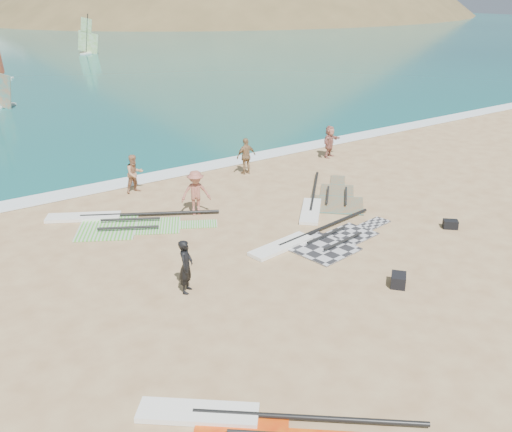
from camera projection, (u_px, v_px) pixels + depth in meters
ground at (366, 285)px, 16.10m from camera, size 300.00×300.00×0.00m
surf_line at (166, 175)px, 25.39m from camera, size 300.00×1.20×0.04m
headland_main at (246, 15)px, 159.93m from camera, size 143.00×143.00×45.00m
headland_minor at (317, 11)px, 186.26m from camera, size 70.00×70.00×28.00m
rig_grey at (316, 241)px, 18.73m from camera, size 5.76×2.57×0.20m
rig_green at (117, 222)px, 20.26m from camera, size 5.61×4.46×0.20m
rig_orange at (325, 201)px, 22.17m from camera, size 5.13×4.71×0.20m
gear_bag_near at (398, 280)px, 15.97m from camera, size 0.68×0.66×0.35m
gear_bag_far at (450, 224)px, 19.79m from camera, size 0.59×0.58×0.29m
person_wetsuit at (186, 266)px, 15.46m from camera, size 0.66×0.66×1.54m
beachgoer_left at (134, 174)px, 23.03m from camera, size 0.81×0.65×1.57m
beachgoer_mid at (196, 193)px, 20.75m from camera, size 1.23×0.96×1.68m
beachgoer_back at (246, 156)px, 25.28m from camera, size 0.97×0.43×1.63m
beachgoer_right at (330, 141)px, 27.78m from camera, size 1.53×0.94×1.57m
windsurfer_right at (88, 43)px, 69.62m from camera, size 2.60×2.70×4.76m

